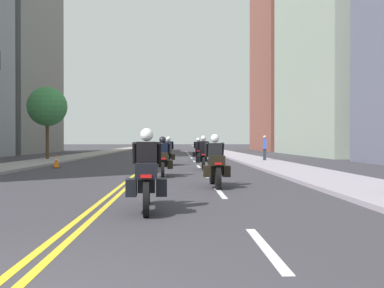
{
  "coord_description": "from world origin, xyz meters",
  "views": [
    {
      "loc": [
        1.62,
        -3.65,
        1.38
      ],
      "look_at": [
        2.44,
        21.18,
        1.21
      ],
      "focal_mm": 41.4,
      "sensor_mm": 36.0,
      "label": 1
    }
  ],
  "objects": [
    {
      "name": "building_left_2",
      "position": [
        -16.57,
        46.82,
        10.04
      ],
      "size": [
        6.66,
        15.78,
        20.09
      ],
      "color": "slate",
      "rests_on": "ground"
    },
    {
      "name": "centreline_yellow_inner",
      "position": [
        -0.12,
        48.0,
        0.0
      ],
      "size": [
        0.12,
        132.0,
        0.01
      ],
      "primitive_type": "cube",
      "color": "yellow",
      "rests_on": "ground"
    },
    {
      "name": "lane_dashes_white",
      "position": [
        2.76,
        29.0,
        0.0
      ],
      "size": [
        0.14,
        56.4,
        0.01
      ],
      "color": "silver",
      "rests_on": "ground"
    },
    {
      "name": "centreline_yellow_outer",
      "position": [
        0.12,
        48.0,
        0.0
      ],
      "size": [
        0.12,
        132.0,
        0.01
      ],
      "primitive_type": "cube",
      "color": "yellow",
      "rests_on": "ground"
    },
    {
      "name": "sidewalk_left",
      "position": [
        -6.94,
        48.0,
        0.06
      ],
      "size": [
        2.84,
        144.0,
        0.12
      ],
      "primitive_type": "cube",
      "color": "gray",
      "rests_on": "ground"
    },
    {
      "name": "motorcycle_3",
      "position": [
        2.89,
        17.95,
        0.65
      ],
      "size": [
        0.78,
        2.1,
        1.64
      ],
      "rotation": [
        0.0,
        0.0,
        -0.04
      ],
      "color": "black",
      "rests_on": "ground"
    },
    {
      "name": "motorcycle_5",
      "position": [
        3.0,
        25.72,
        0.65
      ],
      "size": [
        0.77,
        2.22,
        1.6
      ],
      "rotation": [
        0.0,
        0.0,
        -0.02
      ],
      "color": "black",
      "rests_on": "ground"
    },
    {
      "name": "pedestrian_1",
      "position": [
        7.37,
        25.27,
        0.9
      ],
      "size": [
        0.29,
        0.5,
        1.75
      ],
      "rotation": [
        0.0,
        0.0,
        1.37
      ],
      "color": "#222736",
      "rests_on": "ground"
    },
    {
      "name": "street_tree_0",
      "position": [
        -7.61,
        28.0,
        3.81
      ],
      "size": [
        2.79,
        2.79,
        5.22
      ],
      "color": "#493821",
      "rests_on": "ground"
    },
    {
      "name": "building_right_1",
      "position": [
        17.88,
        38.91,
        11.81
      ],
      "size": [
        9.28,
        20.36,
        23.63
      ],
      "color": "#98A595",
      "rests_on": "ground"
    },
    {
      "name": "traffic_cone_0",
      "position": [
        -4.56,
        19.12,
        0.35
      ],
      "size": [
        0.36,
        0.36,
        0.7
      ],
      "color": "black",
      "rests_on": "ground"
    },
    {
      "name": "motorcycle_0",
      "position": [
        1.02,
        5.05,
        0.67
      ],
      "size": [
        0.78,
        2.31,
        1.63
      ],
      "rotation": [
        0.0,
        0.0,
        0.05
      ],
      "color": "black",
      "rests_on": "ground"
    },
    {
      "name": "ground_plane",
      "position": [
        0.0,
        48.0,
        0.0
      ],
      "size": [
        264.0,
        264.0,
        0.0
      ],
      "primitive_type": "plane",
      "color": "#36343A"
    },
    {
      "name": "building_right_2",
      "position": [
        16.62,
        59.14,
        13.12
      ],
      "size": [
        6.77,
        16.3,
        26.24
      ],
      "color": "brown",
      "rests_on": "ground"
    },
    {
      "name": "motorcycle_4",
      "position": [
        1.11,
        21.33,
        0.65
      ],
      "size": [
        0.76,
        2.24,
        1.63
      ],
      "rotation": [
        0.0,
        0.0,
        -0.01
      ],
      "color": "black",
      "rests_on": "ground"
    },
    {
      "name": "motorcycle_1",
      "position": [
        2.75,
        9.53,
        0.64
      ],
      "size": [
        0.77,
        2.28,
        1.59
      ],
      "rotation": [
        0.0,
        0.0,
        0.02
      ],
      "color": "black",
      "rests_on": "ground"
    },
    {
      "name": "motorcycle_2",
      "position": [
        1.04,
        13.54,
        0.64
      ],
      "size": [
        0.78,
        2.08,
        1.56
      ],
      "rotation": [
        0.0,
        0.0,
        0.05
      ],
      "color": "black",
      "rests_on": "ground"
    },
    {
      "name": "sidewalk_right",
      "position": [
        6.94,
        48.0,
        0.06
      ],
      "size": [
        2.84,
        144.0,
        0.12
      ],
      "primitive_type": "cube",
      "color": "#9A909B",
      "rests_on": "ground"
    }
  ]
}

